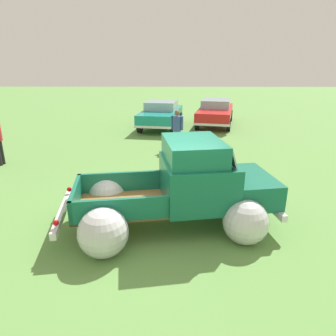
{
  "coord_description": "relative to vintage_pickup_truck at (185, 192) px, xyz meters",
  "views": [
    {
      "loc": [
        0.09,
        -6.05,
        3.45
      ],
      "look_at": [
        0.0,
        0.9,
        1.01
      ],
      "focal_mm": 32.46,
      "sensor_mm": 36.0,
      "label": 1
    }
  ],
  "objects": [
    {
      "name": "ground_plane",
      "position": [
        -0.38,
        -0.06,
        -0.76
      ],
      "size": [
        80.0,
        80.0,
        0.0
      ],
      "primitive_type": "plane",
      "color": "#609347"
    },
    {
      "name": "show_car_0",
      "position": [
        -0.88,
        10.56,
        0.03
      ],
      "size": [
        2.52,
        4.55,
        1.43
      ],
      "rotation": [
        0.0,
        0.0,
        -1.73
      ],
      "color": "black",
      "rests_on": "ground"
    },
    {
      "name": "spectator_0",
      "position": [
        -0.08,
        6.11,
        0.16
      ],
      "size": [
        0.52,
        0.45,
        1.62
      ],
      "rotation": [
        0.0,
        0.0,
        1.17
      ],
      "color": "gray",
      "rests_on": "ground"
    },
    {
      "name": "vintage_pickup_truck",
      "position": [
        0.0,
        0.0,
        0.0
      ],
      "size": [
        4.86,
        3.32,
        1.96
      ],
      "rotation": [
        0.0,
        0.0,
        0.16
      ],
      "color": "black",
      "rests_on": "ground"
    },
    {
      "name": "show_car_1",
      "position": [
        2.21,
        11.37,
        0.03
      ],
      "size": [
        2.8,
        4.98,
        1.43
      ],
      "rotation": [
        0.0,
        0.0,
        -1.79
      ],
      "color": "black",
      "rests_on": "ground"
    }
  ]
}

